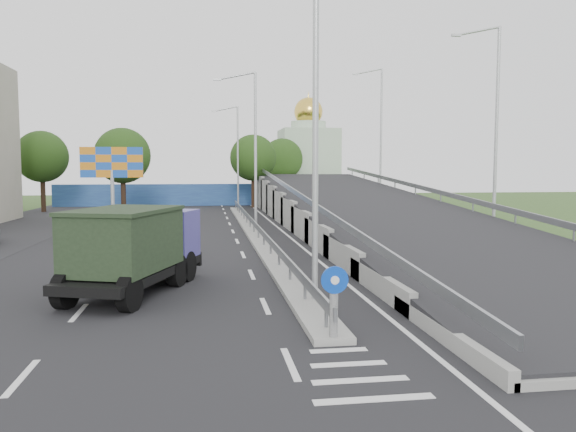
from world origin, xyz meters
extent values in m
plane|color=#2D4C1E|center=(0.00, 0.00, 0.00)|extent=(160.00, 160.00, 0.00)
cube|color=black|center=(-3.00, 20.00, 0.00)|extent=(26.00, 90.00, 0.04)
cube|color=gray|center=(0.00, 24.00, 0.10)|extent=(1.00, 44.00, 0.20)
cube|color=gray|center=(12.30, 24.00, 2.35)|extent=(0.10, 50.00, 0.32)
cube|color=gray|center=(2.80, 24.00, 2.35)|extent=(0.10, 50.00, 0.32)
cube|color=gray|center=(0.00, 24.00, 0.75)|extent=(0.08, 44.00, 0.32)
cylinder|color=gray|center=(0.00, 24.00, 0.50)|extent=(0.09, 0.09, 0.60)
cylinder|color=black|center=(0.00, 2.20, 0.80)|extent=(0.20, 0.20, 1.20)
cylinder|color=#0C3FBF|center=(0.00, 2.12, 1.55)|extent=(0.64, 0.05, 0.64)
cylinder|color=white|center=(0.00, 2.09, 1.55)|extent=(0.20, 0.03, 0.20)
cylinder|color=#B2B5B7|center=(0.30, 6.00, 5.20)|extent=(0.18, 0.18, 10.00)
cylinder|color=#B2B5B7|center=(0.30, 26.00, 5.20)|extent=(0.18, 0.18, 10.00)
cylinder|color=#B2B5B7|center=(-0.90, 26.00, 9.95)|extent=(2.57, 0.12, 0.66)
cube|color=#B2B5B7|center=(-2.10, 26.00, 9.70)|extent=(0.50, 0.18, 0.12)
cylinder|color=#B2B5B7|center=(0.30, 46.00, 5.20)|extent=(0.18, 0.18, 10.00)
cylinder|color=#B2B5B7|center=(-0.90, 46.00, 9.95)|extent=(2.57, 0.12, 0.66)
cube|color=#B2B5B7|center=(-2.10, 46.00, 9.70)|extent=(0.50, 0.18, 0.12)
cube|color=navy|center=(-4.00, 52.00, 1.20)|extent=(30.00, 0.50, 2.40)
cube|color=#B2CCAD|center=(10.00, 60.00, 4.50)|extent=(7.00, 7.00, 9.00)
cylinder|color=#B2CCAD|center=(10.00, 60.00, 9.50)|extent=(4.40, 4.40, 1.00)
sphere|color=gold|center=(10.00, 60.00, 11.20)|extent=(3.60, 3.60, 3.60)
cone|color=gold|center=(10.00, 60.00, 13.20)|extent=(0.30, 0.30, 1.20)
cylinder|color=#B2B5B7|center=(-9.00, 28.00, 2.00)|extent=(0.24, 0.24, 4.00)
cube|color=orange|center=(-9.00, 28.00, 4.50)|extent=(4.00, 0.20, 2.00)
cylinder|color=black|center=(-10.00, 40.00, 2.00)|extent=(0.44, 0.44, 4.00)
sphere|color=#1E320D|center=(-10.00, 40.00, 5.20)|extent=(4.80, 4.80, 4.80)
cylinder|color=black|center=(2.00, 48.00, 2.00)|extent=(0.44, 0.44, 4.00)
sphere|color=#1E320D|center=(2.00, 48.00, 5.20)|extent=(4.80, 4.80, 4.80)
cylinder|color=black|center=(-18.00, 45.00, 2.00)|extent=(0.44, 0.44, 4.00)
sphere|color=#1E320D|center=(-18.00, 45.00, 5.20)|extent=(4.80, 4.80, 4.80)
cylinder|color=black|center=(6.00, 55.00, 2.00)|extent=(0.44, 0.44, 4.00)
sphere|color=#1E320D|center=(6.00, 55.00, 5.20)|extent=(4.80, 4.80, 4.80)
cylinder|color=black|center=(-5.53, 10.79, 0.56)|extent=(0.70, 1.17, 1.11)
cylinder|color=black|center=(-3.62, 10.12, 0.56)|extent=(0.70, 1.17, 1.11)
cylinder|color=black|center=(-5.83, 9.93, 0.56)|extent=(0.70, 1.17, 1.11)
cylinder|color=black|center=(-3.92, 9.26, 0.56)|extent=(0.70, 1.17, 1.11)
cylinder|color=black|center=(-7.00, 6.59, 0.56)|extent=(0.70, 1.17, 1.11)
cylinder|color=black|center=(-5.09, 5.92, 0.56)|extent=(0.70, 1.17, 1.11)
cube|color=black|center=(-5.28, 8.45, 0.71)|extent=(4.27, 6.69, 0.30)
cube|color=navy|center=(-4.49, 10.69, 1.72)|extent=(2.73, 2.30, 1.72)
cube|color=black|center=(-4.24, 11.43, 2.17)|extent=(1.83, 0.69, 0.71)
cube|color=black|center=(-4.21, 11.50, 0.66)|extent=(2.25, 0.91, 0.51)
cube|color=black|center=(-5.48, 7.88, 1.82)|extent=(3.56, 4.43, 1.82)
cube|color=black|center=(-5.48, 7.88, 2.78)|extent=(3.69, 4.56, 0.12)
camera|label=1|loc=(-2.90, -10.27, 4.10)|focal=35.00mm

